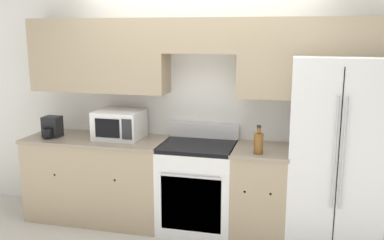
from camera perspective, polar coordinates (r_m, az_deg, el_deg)
The scene contains 8 objects.
wall_back at distance 4.50m, azimuth 0.80°, elevation 4.88°, with size 8.00×0.39×2.60m.
lower_cabinets_left at distance 4.84m, azimuth -12.41°, elevation -7.59°, with size 1.53×0.64×0.91m.
lower_cabinets_right at distance 4.39m, azimuth 9.06°, elevation -9.51°, with size 0.55×0.64×0.91m.
oven_range at distance 4.48m, azimuth 0.79°, elevation -8.87°, with size 0.75×0.65×1.07m.
refrigerator at distance 4.29m, azimuth 18.52°, elevation -4.14°, with size 0.85×0.72×1.82m.
microwave at distance 4.63m, azimuth -9.65°, elevation -0.57°, with size 0.48×0.42×0.30m.
bottle at distance 4.04m, azimuth 8.86°, elevation -2.99°, with size 0.09×0.09×0.27m.
electric_kettle at distance 4.86m, azimuth -18.20°, elevation -0.97°, with size 0.18×0.22×0.22m.
Camera 1 is at (1.01, -3.77, 2.04)m, focal length 40.00 mm.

